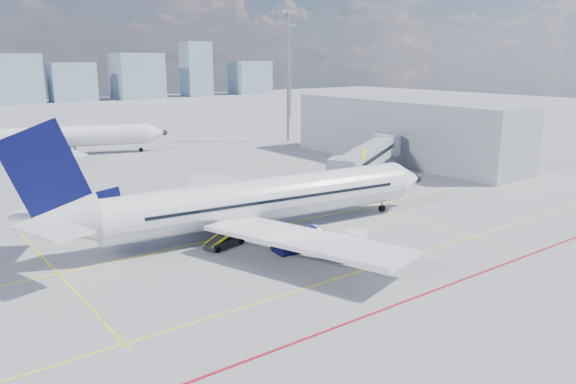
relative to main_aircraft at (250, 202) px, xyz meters
The scene contains 12 objects.
ground 8.33m from the main_aircraft, 72.70° to the right, with size 420.00×420.00×0.00m, color gray.
apron_markings 11.82m from the main_aircraft, 81.37° to the right, with size 90.00×35.12×0.01m.
jet_bridge 27.52m from the main_aircraft, 20.37° to the left, with size 23.55×15.78×6.30m.
terminal_block 46.21m from the main_aircraft, 23.84° to the left, with size 10.00×42.00×10.00m.
floodlight_mast_ne 63.26m from the main_aircraft, 49.79° to the left, with size 3.20×0.61×25.45m.
floodlight_mast_far 107.09m from the main_aircraft, 50.86° to the left, with size 3.20×0.61×25.45m.
main_aircraft is the anchor object (origin of this frame).
second_aircraft 57.62m from the main_aircraft, 92.54° to the left, with size 36.60×31.17×11.03m.
baggage_tug 8.43m from the main_aircraft, 65.21° to the right, with size 2.25×1.49×1.49m.
cargo_dolly 10.97m from the main_aircraft, 71.28° to the right, with size 3.97×2.57×2.01m.
belt_loader 4.87m from the main_aircraft, 156.68° to the right, with size 5.67×2.63×2.28m.
ramp_worker 10.98m from the main_aircraft, 58.25° to the right, with size 0.72×0.47×1.98m, color #F7FF1A.
Camera 1 is at (-30.43, -36.14, 16.60)m, focal length 35.00 mm.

